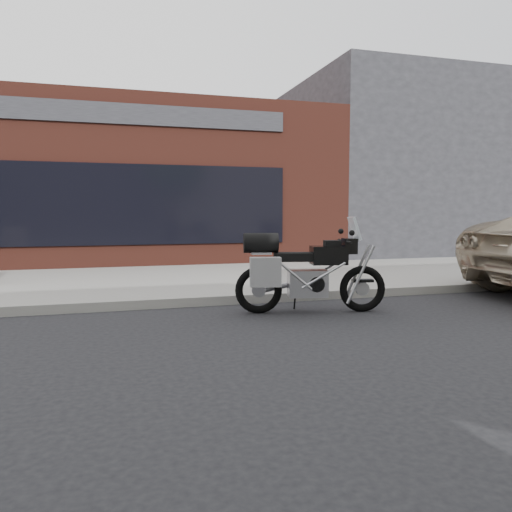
{
  "coord_description": "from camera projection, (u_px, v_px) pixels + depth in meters",
  "views": [
    {
      "loc": [
        -1.51,
        -3.81,
        1.51
      ],
      "look_at": [
        0.61,
        3.37,
        0.85
      ],
      "focal_mm": 35.0,
      "sensor_mm": 36.0,
      "label": 1
    }
  ],
  "objects": [
    {
      "name": "near_sidewalk",
      "position": [
        182.0,
        278.0,
        10.88
      ],
      "size": [
        44.0,
        6.0,
        0.15
      ],
      "primitive_type": "cube",
      "color": "gray",
      "rests_on": "ground"
    },
    {
      "name": "storefront",
      "position": [
        93.0,
        190.0,
        16.8
      ],
      "size": [
        14.0,
        10.07,
        4.5
      ],
      "color": "#5A271D",
      "rests_on": "ground"
    },
    {
      "name": "motorcycle",
      "position": [
        301.0,
        272.0,
        7.44
      ],
      "size": [
        2.26,
        0.83,
        1.45
      ],
      "rotation": [
        0.0,
        0.0,
        -0.21
      ],
      "color": "black",
      "rests_on": "ground"
    },
    {
      "name": "ground",
      "position": [
        300.0,
        392.0,
        4.2
      ],
      "size": [
        120.0,
        120.0,
        0.0
      ],
      "primitive_type": "plane",
      "color": "black",
      "rests_on": "ground"
    },
    {
      "name": "neighbour_building",
      "position": [
        404.0,
        175.0,
        20.13
      ],
      "size": [
        10.0,
        10.0,
        6.0
      ],
      "primitive_type": "cube",
      "color": "#27272B",
      "rests_on": "ground"
    }
  ]
}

